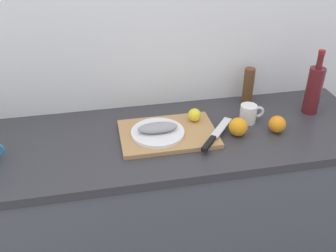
% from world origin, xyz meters
% --- Properties ---
extents(back_wall, '(3.20, 0.05, 2.50)m').
position_xyz_m(back_wall, '(0.00, 0.33, 1.25)').
color(back_wall, white).
rests_on(back_wall, ground_plane).
extents(kitchen_counter, '(2.00, 0.60, 0.90)m').
position_xyz_m(kitchen_counter, '(0.00, 0.00, 0.45)').
color(kitchen_counter, '#4C5159').
rests_on(kitchen_counter, ground_plane).
extents(cutting_board, '(0.42, 0.29, 0.02)m').
position_xyz_m(cutting_board, '(0.06, 0.00, 0.91)').
color(cutting_board, tan).
rests_on(cutting_board, kitchen_counter).
extents(white_plate, '(0.23, 0.23, 0.01)m').
position_xyz_m(white_plate, '(0.01, -0.01, 0.93)').
color(white_plate, white).
rests_on(white_plate, cutting_board).
extents(fish_fillet, '(0.17, 0.07, 0.04)m').
position_xyz_m(fish_fillet, '(0.01, -0.01, 0.95)').
color(fish_fillet, gray).
rests_on(fish_fillet, white_plate).
extents(chef_knife, '(0.21, 0.24, 0.02)m').
position_xyz_m(chef_knife, '(0.24, -0.09, 0.93)').
color(chef_knife, silver).
rests_on(chef_knife, cutting_board).
extents(lemon_0, '(0.06, 0.06, 0.06)m').
position_xyz_m(lemon_0, '(0.20, 0.07, 0.95)').
color(lemon_0, yellow).
rests_on(lemon_0, cutting_board).
extents(wine_bottle, '(0.07, 0.07, 0.32)m').
position_xyz_m(wine_bottle, '(0.78, 0.08, 1.02)').
color(wine_bottle, '#59191E').
rests_on(wine_bottle, kitchen_counter).
extents(coffee_mug_1, '(0.12, 0.08, 0.09)m').
position_xyz_m(coffee_mug_1, '(0.45, 0.04, 0.94)').
color(coffee_mug_1, white).
rests_on(coffee_mug_1, kitchen_counter).
extents(orange_0, '(0.08, 0.08, 0.08)m').
position_xyz_m(orange_0, '(0.54, -0.06, 0.94)').
color(orange_0, orange).
rests_on(orange_0, kitchen_counter).
extents(orange_1, '(0.08, 0.08, 0.08)m').
position_xyz_m(orange_1, '(0.36, -0.05, 0.94)').
color(orange_1, orange).
rests_on(orange_1, kitchen_counter).
extents(pepper_mill, '(0.05, 0.05, 0.19)m').
position_xyz_m(pepper_mill, '(0.51, 0.22, 0.99)').
color(pepper_mill, brown).
rests_on(pepper_mill, kitchen_counter).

